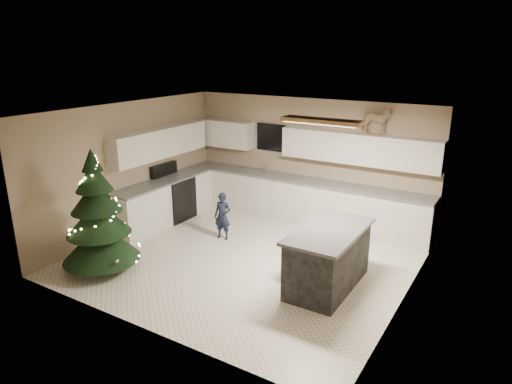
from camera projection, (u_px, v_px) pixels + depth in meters
The scene contains 8 objects.
ground_plane at pixel (246, 258), 8.13m from camera, with size 5.50×5.50×0.00m, color silver.
room_shell at pixel (246, 163), 7.59m from camera, with size 5.52×5.02×2.61m.
cabinetry at pixel (251, 187), 9.70m from camera, with size 5.50×3.20×2.00m.
island at pixel (328, 258), 7.06m from camera, with size 0.90×1.70×0.95m.
bar_stool at pixel (294, 252), 7.32m from camera, with size 0.32×0.32×0.61m.
christmas_tree at pixel (98, 222), 7.49m from camera, with size 1.31×1.27×2.09m.
toddler at pixel (223, 216), 8.85m from camera, with size 0.34×0.22×0.93m, color black.
rocking_horse at pixel (375, 120), 8.62m from camera, with size 0.64×0.35×0.54m.
Camera 1 is at (4.00, -6.22, 3.59)m, focal length 32.00 mm.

